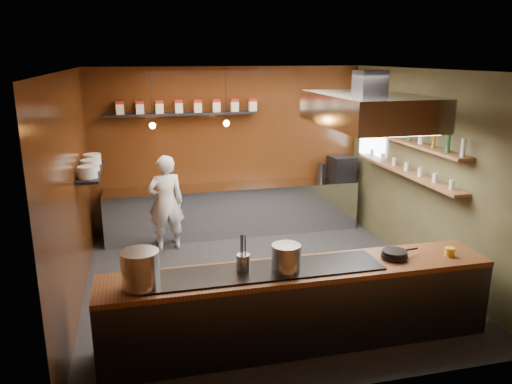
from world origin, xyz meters
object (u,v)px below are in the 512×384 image
object	(u,v)px
stockpot_large	(140,269)
espresso_machine	(342,168)
chef	(166,203)
stockpot_small	(286,258)
extractor_hood	(368,109)

from	to	relation	value
stockpot_large	espresso_machine	size ratio (longest dim) A/B	0.87
stockpot_large	chef	bearing A→B (deg)	82.10
stockpot_small	chef	size ratio (longest dim) A/B	0.20
extractor_hood	espresso_machine	size ratio (longest dim) A/B	4.54
espresso_machine	chef	bearing A→B (deg)	-177.75
extractor_hood	stockpot_small	xyz separation A→B (m)	(-1.49, -1.28, -1.42)
stockpot_small	espresso_machine	bearing A→B (deg)	59.38
stockpot_small	espresso_machine	size ratio (longest dim) A/B	0.72
extractor_hood	stockpot_large	bearing A→B (deg)	-156.89
chef	stockpot_small	bearing A→B (deg)	99.83
espresso_machine	chef	world-z (taller)	chef
extractor_hood	chef	bearing A→B (deg)	141.06
stockpot_small	chef	distance (m)	3.51
extractor_hood	chef	xyz separation A→B (m)	(-2.55, 2.06, -1.69)
stockpot_large	chef	size ratio (longest dim) A/B	0.24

